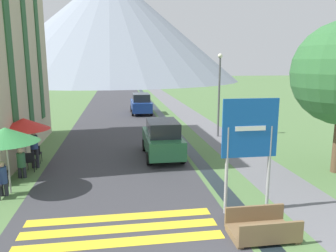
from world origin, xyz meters
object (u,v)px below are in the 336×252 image
at_px(cafe_umbrella_front_green, 5,135).
at_px(person_standing_terrace, 34,146).
at_px(parked_car_far, 141,104).
at_px(parked_car_near, 162,139).
at_px(cafe_umbrella_middle_red, 24,124).
at_px(road_sign, 250,139).
at_px(person_seated_near, 21,161).
at_px(streetlamp, 219,88).
at_px(cafe_chair_near_left, 0,173).
at_px(footbridge, 262,229).
at_px(cafe_chair_near_right, 1,172).
at_px(person_seated_far, 2,177).
at_px(cafe_chair_far_right, 36,152).
at_px(cafe_chair_middle, 30,160).

height_order(cafe_umbrella_front_green, person_standing_terrace, cafe_umbrella_front_green).
bearing_deg(parked_car_far, cafe_umbrella_front_green, -108.67).
xyz_separation_m(parked_car_near, cafe_umbrella_middle_red, (-6.05, -0.92, 1.08)).
distance_m(road_sign, person_seated_near, 8.94).
distance_m(road_sign, parked_car_near, 6.70).
relative_size(road_sign, cafe_umbrella_middle_red, 1.58).
bearing_deg(streetlamp, cafe_umbrella_middle_red, -154.36).
bearing_deg(cafe_umbrella_middle_red, cafe_chair_near_left, -102.50).
xyz_separation_m(footbridge, cafe_chair_near_left, (-8.09, 4.88, 0.29)).
relative_size(footbridge, cafe_umbrella_front_green, 0.72).
distance_m(cafe_umbrella_middle_red, person_standing_terrace, 1.08).
bearing_deg(person_seated_near, road_sign, -28.85).
bearing_deg(parked_car_near, person_standing_terrace, -171.94).
bearing_deg(parked_car_far, road_sign, -84.83).
distance_m(parked_car_near, cafe_umbrella_front_green, 7.06).
xyz_separation_m(parked_car_far, streetlamp, (4.08, -9.79, 2.10)).
bearing_deg(cafe_chair_near_left, parked_car_far, 70.64).
relative_size(parked_car_far, cafe_umbrella_middle_red, 1.81).
relative_size(road_sign, cafe_chair_near_left, 4.15).
distance_m(parked_car_near, person_seated_near, 6.30).
bearing_deg(footbridge, cafe_chair_near_right, 147.98).
distance_m(parked_car_far, streetlamp, 10.81).
distance_m(parked_car_near, parked_car_far, 13.70).
bearing_deg(streetlamp, cafe_chair_near_right, -147.79).
distance_m(person_seated_far, person_standing_terrace, 3.08).
bearing_deg(cafe_umbrella_middle_red, cafe_chair_far_right, 74.07).
distance_m(cafe_umbrella_front_green, cafe_umbrella_middle_red, 2.73).
xyz_separation_m(cafe_chair_middle, streetlamp, (9.83, 5.27, 2.49)).
distance_m(parked_car_far, cafe_umbrella_middle_red, 15.84).
bearing_deg(road_sign, cafe_umbrella_middle_red, 145.36).
distance_m(cafe_chair_near_right, cafe_chair_middle, 1.53).
distance_m(cafe_chair_near_right, cafe_chair_near_left, 0.18).
relative_size(cafe_chair_far_right, person_standing_terrace, 0.51).
distance_m(cafe_chair_near_right, cafe_umbrella_middle_red, 2.37).
relative_size(cafe_umbrella_front_green, person_standing_terrace, 1.43).
bearing_deg(person_standing_terrace, cafe_umbrella_front_green, -93.91).
bearing_deg(footbridge, road_sign, 83.89).
height_order(parked_car_far, cafe_umbrella_middle_red, cafe_umbrella_middle_red).
height_order(road_sign, cafe_umbrella_middle_red, road_sign).
bearing_deg(cafe_chair_near_right, person_standing_terrace, 94.58).
distance_m(footbridge, parked_car_near, 7.98).
height_order(road_sign, cafe_umbrella_front_green, road_sign).
height_order(cafe_umbrella_middle_red, person_seated_far, cafe_umbrella_middle_red).
bearing_deg(road_sign, parked_car_far, 95.17).
relative_size(cafe_chair_near_right, cafe_chair_near_left, 1.00).
bearing_deg(cafe_chair_near_right, parked_car_far, 95.31).
distance_m(road_sign, person_standing_terrace, 9.39).
xyz_separation_m(footbridge, cafe_chair_far_right, (-7.43, 7.63, 0.29)).
distance_m(parked_car_far, cafe_umbrella_front_green, 18.35).
xyz_separation_m(road_sign, cafe_umbrella_front_green, (-7.68, 2.67, -0.20)).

